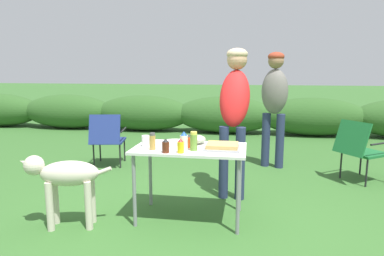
{
  "coord_description": "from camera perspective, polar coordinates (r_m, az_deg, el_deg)",
  "views": [
    {
      "loc": [
        0.57,
        -3.24,
        1.5
      ],
      "look_at": [
        -0.02,
        0.25,
        0.89
      ],
      "focal_mm": 32.0,
      "sensor_mm": 36.0,
      "label": 1
    }
  ],
  "objects": [
    {
      "name": "plate_stack",
      "position": [
        3.45,
        -2.94,
        -2.54
      ],
      "size": [
        0.23,
        0.23,
        0.05
      ],
      "primitive_type": "cylinder",
      "color": "white",
      "rests_on": "folding_table"
    },
    {
      "name": "mustard_bottle",
      "position": [
        3.14,
        -1.91,
        -3.02
      ],
      "size": [
        0.06,
        0.06,
        0.14
      ],
      "color": "yellow",
      "rests_on": "folding_table"
    },
    {
      "name": "hot_sauce_bottle",
      "position": [
        3.36,
        -0.56,
        -2.16
      ],
      "size": [
        0.07,
        0.07,
        0.13
      ],
      "color": "#CC4214",
      "rests_on": "folding_table"
    },
    {
      "name": "shrub_hedge",
      "position": [
        8.13,
        5.47,
        2.22
      ],
      "size": [
        14.4,
        0.9,
        0.87
      ],
      "color": "#2D5623",
      "rests_on": "ground"
    },
    {
      "name": "folding_table",
      "position": [
        3.39,
        -0.37,
        -4.49
      ],
      "size": [
        1.1,
        0.64,
        0.74
      ],
      "color": "silver",
      "rests_on": "ground"
    },
    {
      "name": "standing_person_in_gray_fleece",
      "position": [
        4.0,
        7.12,
        4.21
      ],
      "size": [
        0.39,
        0.52,
        1.74
      ],
      "rotation": [
        0.0,
        0.0,
        -0.1
      ],
      "color": "#232D4C",
      "rests_on": "ground"
    },
    {
      "name": "ground_plane",
      "position": [
        3.61,
        -0.36,
        -14.73
      ],
      "size": [
        60.0,
        60.0,
        0.0
      ],
      "primitive_type": "plane",
      "color": "#336028"
    },
    {
      "name": "dog",
      "position": [
        3.48,
        -20.5,
        -7.71
      ],
      "size": [
        0.85,
        0.36,
        0.71
      ],
      "rotation": [
        0.0,
        0.0,
        1.81
      ],
      "color": "beige",
      "rests_on": "ground"
    },
    {
      "name": "food_tray",
      "position": [
        3.3,
        5.09,
        -3.08
      ],
      "size": [
        0.34,
        0.3,
        0.06
      ],
      "color": "#9E9EA3",
      "rests_on": "folding_table"
    },
    {
      "name": "camp_chair_near_hedge",
      "position": [
        5.42,
        -13.91,
        -1.46
      ],
      "size": [
        0.57,
        0.67,
        0.83
      ],
      "rotation": [
        0.0,
        0.0,
        0.19
      ],
      "color": "navy",
      "rests_on": "ground"
    },
    {
      "name": "mayo_bottle",
      "position": [
        3.24,
        -1.36,
        -2.21
      ],
      "size": [
        0.08,
        0.08,
        0.18
      ],
      "color": "silver",
      "rests_on": "folding_table"
    },
    {
      "name": "mixing_bowl",
      "position": [
        3.53,
        0.82,
        -1.89
      ],
      "size": [
        0.18,
        0.18,
        0.09
      ],
      "primitive_type": "ellipsoid",
      "color": "#ADBC99",
      "rests_on": "folding_table"
    },
    {
      "name": "relish_jar",
      "position": [
        3.23,
        0.29,
        -2.23
      ],
      "size": [
        0.07,
        0.07,
        0.18
      ],
      "color": "olive",
      "rests_on": "folding_table"
    },
    {
      "name": "camp_chair_green_behind_table",
      "position": [
        5.08,
        26.16,
        -2.95
      ],
      "size": [
        0.75,
        0.72,
        0.83
      ],
      "rotation": [
        0.0,
        0.0,
        -0.95
      ],
      "color": "#19602D",
      "rests_on": "ground"
    },
    {
      "name": "spice_jar",
      "position": [
        3.28,
        -6.61,
        -2.25
      ],
      "size": [
        0.06,
        0.06,
        0.16
      ],
      "color": "#B2893D",
      "rests_on": "folding_table"
    },
    {
      "name": "paper_cup_stack",
      "position": [
        3.43,
        -7.72,
        -2.17
      ],
      "size": [
        0.08,
        0.08,
        0.11
      ],
      "primitive_type": "cylinder",
      "color": "white",
      "rests_on": "folding_table"
    },
    {
      "name": "bbq_sauce_bottle",
      "position": [
        3.15,
        -4.41,
        -3.01
      ],
      "size": [
        0.07,
        0.07,
        0.13
      ],
      "color": "#562314",
      "rests_on": "folding_table"
    },
    {
      "name": "standing_person_in_dark_puffer",
      "position": [
        5.31,
        13.59,
        5.02
      ],
      "size": [
        0.46,
        0.39,
        1.75
      ],
      "rotation": [
        0.0,
        0.0,
        -0.3
      ],
      "color": "#232D4C",
      "rests_on": "ground"
    }
  ]
}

